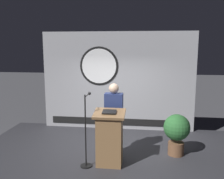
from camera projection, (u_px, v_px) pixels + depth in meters
name	position (u px, v px, depth m)	size (l,w,h in m)	color
ground_plane	(109.00, 165.00, 6.01)	(40.00, 40.00, 0.00)	#4C4C51
stage_platform	(109.00, 159.00, 5.99)	(6.40, 4.00, 0.30)	#333338
banner_display	(117.00, 81.00, 7.53)	(4.47, 0.12, 2.88)	#9E9EA3
podium	(109.00, 138.00, 5.29)	(0.64, 0.50, 1.18)	olive
speaker_person	(114.00, 119.00, 5.71)	(0.40, 0.26, 1.66)	black
microphone_stand	(86.00, 141.00, 5.26)	(0.24, 0.57, 1.52)	black
potted_plant	(177.00, 131.00, 5.78)	(0.60, 0.60, 0.95)	brown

